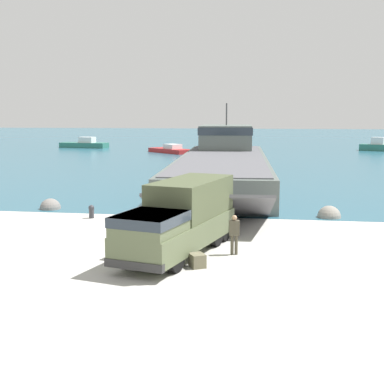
% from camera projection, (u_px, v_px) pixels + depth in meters
% --- Properties ---
extents(ground_plane, '(240.00, 240.00, 0.00)m').
position_uv_depth(ground_plane, '(128.00, 230.00, 28.14)').
color(ground_plane, '#B7B5AD').
extents(water_surface, '(240.00, 180.00, 0.01)m').
position_uv_depth(water_surface, '(240.00, 140.00, 120.31)').
color(water_surface, '#285B70').
rests_on(water_surface, ground_plane).
extents(landing_craft, '(9.86, 39.45, 7.19)m').
position_uv_depth(landing_craft, '(224.00, 160.00, 50.62)').
color(landing_craft, '#56605B').
rests_on(landing_craft, ground_plane).
extents(military_truck, '(4.37, 8.50, 3.14)m').
position_uv_depth(military_truck, '(180.00, 218.00, 23.39)').
color(military_truck, '#566042').
rests_on(military_truck, ground_plane).
extents(soldier_on_ramp, '(0.47, 0.30, 1.75)m').
position_uv_depth(soldier_on_ramp, '(234.00, 232.00, 23.22)').
color(soldier_on_ramp, '#4C4738').
rests_on(soldier_on_ramp, ground_plane).
extents(moored_boat_a, '(7.80, 7.42, 1.37)m').
position_uv_depth(moored_boat_a, '(171.00, 150.00, 82.77)').
color(moored_boat_a, '#B22323').
rests_on(moored_boat_a, ground_plane).
extents(moored_boat_b, '(8.75, 3.79, 1.90)m').
position_uv_depth(moored_boat_b, '(85.00, 144.00, 94.89)').
color(moored_boat_b, '#2D7060').
rests_on(moored_boat_b, ground_plane).
extents(moored_boat_c, '(6.71, 4.00, 2.22)m').
position_uv_depth(moored_boat_c, '(380.00, 146.00, 86.72)').
color(moored_boat_c, '#2D7060').
rests_on(moored_boat_c, ground_plane).
extents(mooring_bollard, '(0.34, 0.34, 0.78)m').
position_uv_depth(mooring_bollard, '(91.00, 211.00, 31.40)').
color(mooring_bollard, '#333338').
rests_on(mooring_bollard, ground_plane).
extents(cargo_crate, '(0.80, 0.84, 0.55)m').
position_uv_depth(cargo_crate, '(197.00, 260.00, 21.42)').
color(cargo_crate, '#6B664C').
rests_on(cargo_crate, ground_plane).
extents(shoreline_rock_a, '(1.35, 1.35, 1.35)m').
position_uv_depth(shoreline_rock_a, '(50.00, 209.00, 34.47)').
color(shoreline_rock_a, gray).
rests_on(shoreline_rock_a, ground_plane).
extents(shoreline_rock_b, '(1.39, 1.39, 1.39)m').
position_uv_depth(shoreline_rock_b, '(329.00, 217.00, 31.69)').
color(shoreline_rock_b, gray).
rests_on(shoreline_rock_b, ground_plane).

